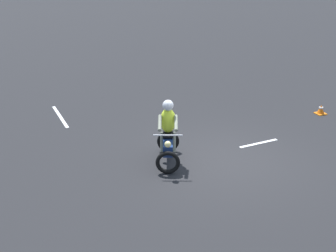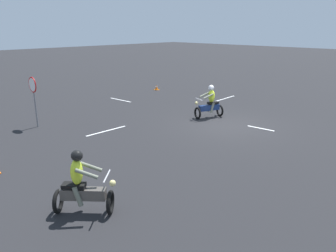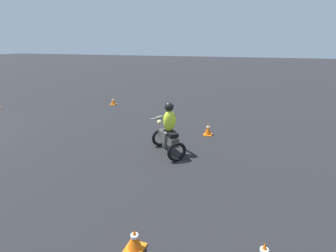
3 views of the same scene
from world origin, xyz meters
name	(u,v)px [view 1 (image 1 of 3)]	position (x,y,z in m)	size (l,w,h in m)	color
ground_plane	(226,160)	(0.00, 0.00, 0.00)	(120.00, 120.00, 0.00)	black
motorcycle_rider_foreground	(168,136)	(1.42, -0.49, 0.73)	(1.09, 1.54, 1.66)	black
traffic_cone_near_right	(321,110)	(-4.58, -1.98, 0.15)	(0.32, 0.32, 0.32)	orange
lane_stripe_w	(259,143)	(-1.39, -0.63, 0.00)	(0.10, 1.27, 0.01)	silver
lane_stripe_s	(60,116)	(3.47, -4.88, 0.00)	(0.10, 2.15, 0.01)	silver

